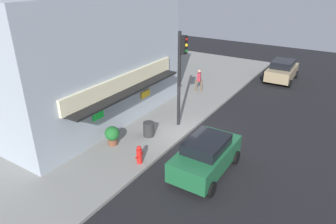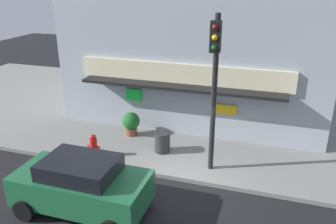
{
  "view_description": "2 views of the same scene",
  "coord_description": "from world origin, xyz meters",
  "views": [
    {
      "loc": [
        -12.96,
        -7.01,
        8.23
      ],
      "look_at": [
        -0.18,
        1.05,
        1.3
      ],
      "focal_mm": 32.53,
      "sensor_mm": 36.0,
      "label": 1
    },
    {
      "loc": [
        2.63,
        -9.74,
        6.55
      ],
      "look_at": [
        -1.11,
        1.95,
        1.69
      ],
      "focal_mm": 36.99,
      "sensor_mm": 36.0,
      "label": 2
    }
  ],
  "objects": [
    {
      "name": "potted_plant_by_doorway",
      "position": [
        -2.99,
        2.65,
        0.72
      ],
      "size": [
        0.74,
        0.74,
        1.02
      ],
      "color": "brown",
      "rests_on": "sidewalk"
    },
    {
      "name": "ground_plane",
      "position": [
        0.0,
        0.0,
        0.0
      ],
      "size": [
        51.92,
        51.92,
        0.0
      ],
      "primitive_type": "plane",
      "color": "black"
    },
    {
      "name": "sidewalk",
      "position": [
        0.0,
        5.87,
        0.08
      ],
      "size": [
        34.62,
        11.74,
        0.15
      ],
      "primitive_type": "cube",
      "color": "gray",
      "rests_on": "ground_plane"
    },
    {
      "name": "trash_can",
      "position": [
        -1.24,
        1.61,
        0.55
      ],
      "size": [
        0.6,
        0.6,
        0.8
      ],
      "primitive_type": "cylinder",
      "color": "#2D2D2D",
      "rests_on": "sidewalk"
    },
    {
      "name": "fire_hydrant",
      "position": [
        -3.58,
        0.47,
        0.59
      ],
      "size": [
        0.51,
        0.27,
        0.91
      ],
      "color": "red",
      "rests_on": "sidewalk"
    },
    {
      "name": "traffic_light",
      "position": [
        0.79,
        0.85,
        3.57
      ],
      "size": [
        0.32,
        0.58,
        5.36
      ],
      "color": "black",
      "rests_on": "sidewalk"
    },
    {
      "name": "corner_building",
      "position": [
        -0.96,
        7.05,
        3.72
      ],
      "size": [
        11.58,
        8.16,
        7.15
      ],
      "color": "#9EA8B2",
      "rests_on": "sidewalk"
    },
    {
      "name": "pedestrian",
      "position": [
        6.33,
        2.46,
        1.07
      ],
      "size": [
        0.61,
        0.56,
        1.66
      ],
      "color": "brown",
      "rests_on": "sidewalk"
    },
    {
      "name": "parked_car_green",
      "position": [
        -2.39,
        -2.33,
        0.88
      ],
      "size": [
        3.91,
        2.05,
        1.7
      ],
      "color": "#1E6038",
      "rests_on": "ground_plane"
    },
    {
      "name": "parked_car_tan",
      "position": [
        12.6,
        -2.05,
        0.88
      ],
      "size": [
        4.0,
        2.16,
        1.71
      ],
      "color": "#9E8966",
      "rests_on": "ground_plane"
    }
  ]
}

